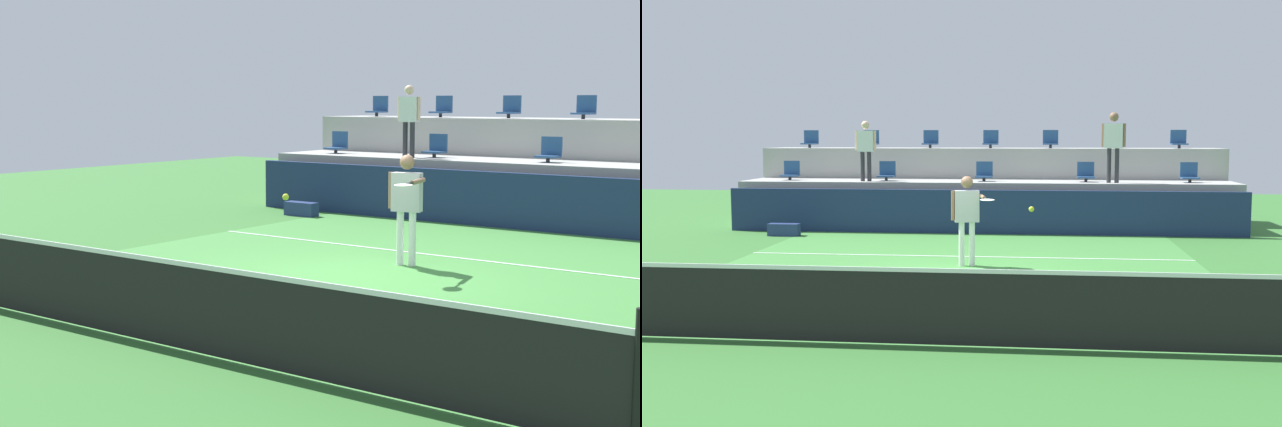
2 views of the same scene
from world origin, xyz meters
The scene contains 18 objects.
ground_plane centered at (0.00, 0.00, 0.00)m, with size 40.00×40.00×0.00m, color #336B2D.
court_inner_paint centered at (0.00, 1.00, 0.00)m, with size 9.00×10.00×0.01m, color #3D7F38.
court_service_line centered at (0.00, 2.40, 0.01)m, with size 9.00×0.06×0.00m, color white.
tennis_net centered at (0.00, -4.00, 0.50)m, with size 10.48×0.08×1.07m.
sponsor_backboard centered at (0.00, 6.00, 0.55)m, with size 13.00×0.16×1.10m, color navy.
seating_tier_lower centered at (0.00, 7.30, 0.62)m, with size 13.00×1.80×1.25m, color #9E9E99.
seating_tier_upper centered at (0.00, 9.10, 1.05)m, with size 13.00×1.80×2.10m, color #9E9E99.
stadium_chair_lower_far_left centered at (-5.34, 7.23, 1.46)m, with size 0.44×0.40×0.52m.
stadium_chair_lower_left centered at (-2.67, 7.23, 1.46)m, with size 0.44×0.40×0.52m.
stadium_chair_lower_center centered at (-0.03, 7.23, 1.46)m, with size 0.44×0.40×0.52m.
stadium_chair_upper_far_left centered at (-5.35, 9.03, 2.31)m, with size 0.44×0.40×0.52m.
stadium_chair_upper_left centered at (-3.52, 9.03, 2.31)m, with size 0.44×0.40×0.52m.
stadium_chair_upper_mid_left centered at (-1.75, 9.03, 2.31)m, with size 0.44×0.40×0.52m.
stadium_chair_upper_center centered at (0.01, 9.03, 2.31)m, with size 0.44×0.40×0.52m.
tennis_player centered at (0.11, 1.32, 1.04)m, with size 0.90×1.15×1.69m.
spectator_in_white centered at (-3.15, 6.85, 2.20)m, with size 0.57×0.22×1.59m.
tennis_ball centered at (1.36, -3.15, 1.53)m, with size 0.07×0.07×0.07m.
equipment_bag centered at (-4.80, 5.10, 0.15)m, with size 0.76×0.28×0.30m, color navy.
Camera 1 is at (6.99, -10.20, 2.50)m, focal length 50.02 mm.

